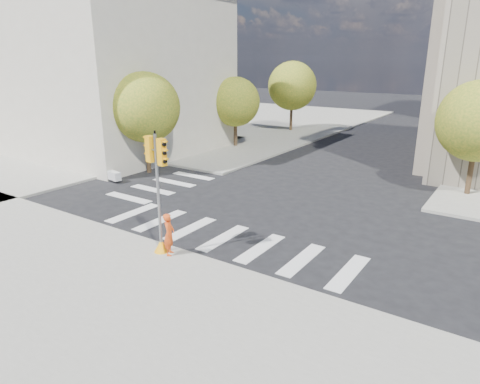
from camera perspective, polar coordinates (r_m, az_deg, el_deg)
ground at (r=19.36m, az=1.52°, el=-4.27°), size 160.00×160.00×0.00m
sidewalk_near at (r=12.66m, az=-28.05°, el=-18.86°), size 30.00×14.00×0.15m
sidewalk_far_left at (r=51.24m, az=-1.77°, el=9.43°), size 28.00×40.00×0.15m
classical_building at (r=37.64m, az=-18.66°, el=15.44°), size 19.00×15.00×12.70m
tree_lw_near at (r=27.98m, az=-12.54°, el=10.94°), size 4.40×4.40×6.41m
tree_lw_mid at (r=35.63m, az=-0.62°, el=11.93°), size 4.00×4.00×5.77m
tree_lw_far at (r=44.15m, az=6.98°, el=13.86°), size 4.80×4.80×6.95m
tree_re_near at (r=25.49m, az=29.23°, el=8.24°), size 4.20×4.20×6.16m
traffic_signal at (r=15.90m, az=-10.77°, el=-1.40°), size 1.08×0.56×4.60m
photographer at (r=16.02m, az=-9.43°, el=-5.58°), size 0.62×0.70×1.61m
planter_wall at (r=29.00m, az=-18.86°, el=2.98°), size 5.97×1.54×0.50m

